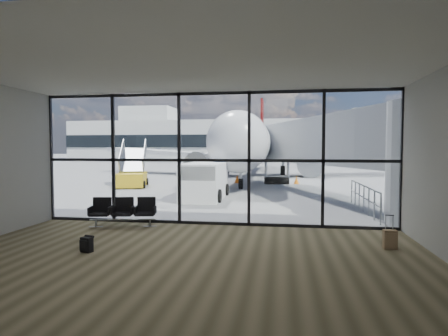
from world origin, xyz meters
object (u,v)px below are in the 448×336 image
(backpack, at_px, (87,244))
(belt_loader, at_px, (199,168))
(seating_row, at_px, (124,210))
(service_van, at_px, (205,180))
(mobile_stairs, at_px, (132,177))
(suitcase, at_px, (390,239))
(airliner, at_px, (255,145))

(backpack, distance_m, belt_loader, 28.18)
(seating_row, height_order, service_van, service_van)
(seating_row, distance_m, mobile_stairs, 13.36)
(suitcase, relative_size, airliner, 0.02)
(seating_row, relative_size, mobile_stairs, 0.54)
(backpack, height_order, belt_loader, belt_loader)
(mobile_stairs, bearing_deg, suitcase, -63.08)
(seating_row, height_order, belt_loader, belt_loader)
(service_van, height_order, belt_loader, belt_loader)
(suitcase, relative_size, service_van, 0.21)
(airliner, relative_size, belt_loader, 8.54)
(airliner, height_order, belt_loader, airliner)
(suitcase, relative_size, mobile_stairs, 0.22)
(backpack, bearing_deg, service_van, 101.37)
(airliner, bearing_deg, mobile_stairs, -118.83)
(service_van, relative_size, belt_loader, 0.99)
(seating_row, bearing_deg, belt_loader, 85.27)
(airliner, bearing_deg, suitcase, -79.41)
(mobile_stairs, bearing_deg, airliner, 46.26)
(backpack, bearing_deg, mobile_stairs, 125.04)
(backpack, height_order, airliner, airliner)
(belt_loader, bearing_deg, airliner, 21.41)
(suitcase, bearing_deg, backpack, -171.08)
(airliner, relative_size, mobile_stairs, 9.22)
(service_van, bearing_deg, seating_row, -101.23)
(service_van, relative_size, mobile_stairs, 1.07)
(seating_row, distance_m, belt_loader, 25.01)
(seating_row, height_order, mobile_stairs, mobile_stairs)
(seating_row, relative_size, suitcase, 2.45)
(suitcase, relative_size, belt_loader, 0.20)
(backpack, relative_size, mobile_stairs, 0.10)
(backpack, bearing_deg, suitcase, 27.13)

